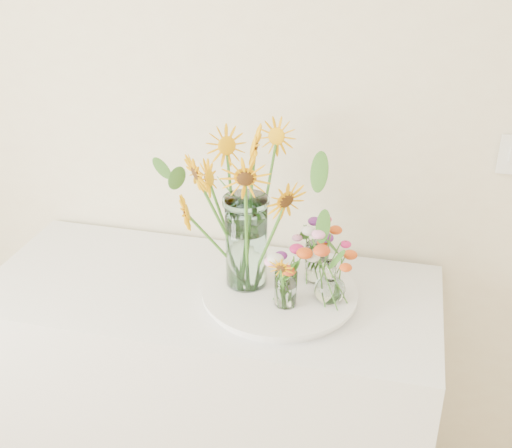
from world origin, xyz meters
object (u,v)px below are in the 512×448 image
object	(u,v)px
small_vase_b	(330,282)
small_vase_c	(317,263)
mason_jar	(246,242)
counter	(214,399)
small_vase_a	(286,289)
tray	(280,295)

from	to	relation	value
small_vase_b	small_vase_c	xyz separation A→B (m)	(-0.06, 0.10, -0.00)
mason_jar	small_vase_c	distance (m)	0.23
mason_jar	small_vase_b	bearing A→B (deg)	-7.57
counter	small_vase_a	xyz separation A→B (m)	(0.25, -0.07, 0.53)
tray	mason_jar	distance (m)	0.19
mason_jar	small_vase_a	world-z (taller)	mason_jar
counter	small_vase_b	bearing A→B (deg)	-3.33
small_vase_b	small_vase_c	size ratio (longest dim) A/B	1.07
tray	small_vase_c	xyz separation A→B (m)	(0.09, 0.09, 0.07)
tray	mason_jar	bearing A→B (deg)	169.78
mason_jar	small_vase_a	size ratio (longest dim) A/B	2.61
small_vase_a	small_vase_b	xyz separation A→B (m)	(0.12, 0.05, 0.01)
tray	small_vase_b	xyz separation A→B (m)	(0.15, -0.01, 0.08)
mason_jar	small_vase_c	bearing A→B (deg)	18.77
small_vase_a	small_vase_c	bearing A→B (deg)	67.65
counter	tray	bearing A→B (deg)	-1.76
counter	tray	size ratio (longest dim) A/B	3.19
counter	small_vase_a	size ratio (longest dim) A/B	12.64
small_vase_a	small_vase_b	size ratio (longest dim) A/B	0.83
small_vase_a	small_vase_b	world-z (taller)	small_vase_b
counter	mason_jar	size ratio (longest dim) A/B	4.85
small_vase_c	mason_jar	bearing A→B (deg)	-161.23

